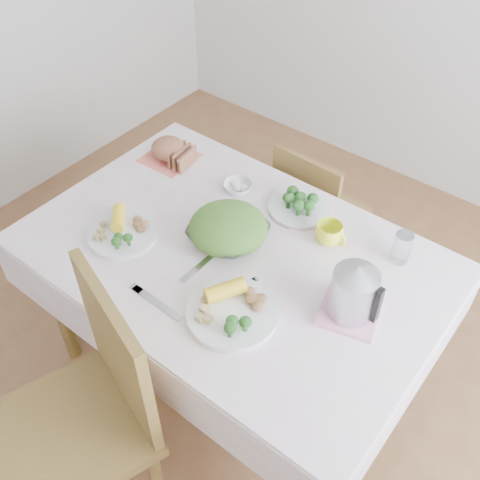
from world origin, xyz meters
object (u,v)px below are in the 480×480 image
Objects in this scene: yellow_mug at (329,234)px; electric_kettle at (354,289)px; salad_bowl at (228,234)px; dinner_plate_left at (123,234)px; chair_near at (73,437)px; chair_far at (322,202)px; dining_table at (233,318)px; dinner_plate_right at (232,314)px.

yellow_mug is 0.50× the size of electric_kettle.
salad_bowl reaches higher than dinner_plate_left.
chair_far is at bearing 108.27° from chair_near.
electric_kettle is at bearing 2.28° from dining_table.
chair_far is 0.79m from salad_bowl.
chair_far is at bearing 121.41° from yellow_mug.
chair_near reaches higher than yellow_mug.
electric_kettle reaches higher than chair_near.
chair_near is at bearing -61.59° from dinner_plate_left.
dinner_plate_right is at bearing -116.96° from electric_kettle.
chair_far is at bearing 94.48° from dining_table.
dining_table is at bearing 128.96° from dinner_plate_right.
yellow_mug reaches higher than dinner_plate_right.
dinner_plate_left is at bearing 136.75° from chair_near.
chair_far is at bearing 103.83° from dinner_plate_right.
chair_near is 1.28× the size of chair_far.
chair_near is 0.66m from dinner_plate_right.
yellow_mug reaches higher than dinner_plate_left.
dining_table is 0.70m from electric_kettle.
dinner_plate_left is (-0.31, -0.94, 0.31)m from chair_far.
chair_near is at bearing -94.61° from dining_table.
salad_bowl reaches higher than dinner_plate_right.
electric_kettle is (0.29, 0.24, 0.11)m from dinner_plate_right.
chair_near is 3.82× the size of salad_bowl.
chair_far is (-0.06, 0.75, 0.09)m from dining_table.
dinner_plate_left is (-0.31, 0.57, 0.31)m from chair_near.
dinner_plate_left is 0.86× the size of dinner_plate_right.
dinner_plate_left is at bearing -143.00° from electric_kettle.
electric_kettle is at bearing -46.15° from yellow_mug.
salad_bowl is at bearing 35.06° from dinner_plate_left.
yellow_mug reaches higher than dining_table.
salad_bowl is at bearing 142.33° from dining_table.
dinner_plate_right reaches higher than dinner_plate_left.
dinner_plate_right is at bearing -3.77° from dinner_plate_left.
dining_table is 0.42m from salad_bowl.
salad_bowl is 0.35m from dinner_plate_right.
salad_bowl is at bearing 107.41° from chair_near.
dinner_plate_right is at bearing 83.88° from chair_near.
chair_far is 3.11× the size of dinner_plate_left.
dinner_plate_left is at bearing 176.23° from dinner_plate_right.
dinner_plate_right is 1.45× the size of electric_kettle.
electric_kettle is at bearing 13.81° from dinner_plate_left.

